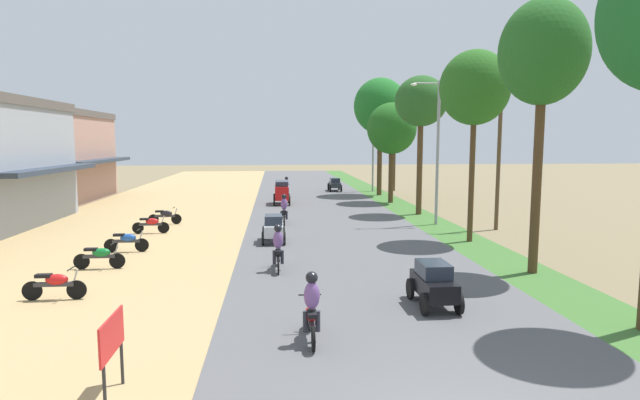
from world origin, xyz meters
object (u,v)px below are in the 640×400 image
object	(u,v)px
parked_motorbike_fourth	(151,224)
parked_motorbike_fifth	(165,215)
utility_pole_near	(499,145)
car_sedan_charcoal	(335,184)
motorbike_ahead_fourth	(286,187)
parked_motorbike_second	(100,255)
streetlamp_mid	(373,138)
streetlamp_near	(438,143)
motorbike_foreground_rider	(311,308)
median_tree_fourth	(421,103)
motorbike_ahead_second	(278,249)
median_tree_second	(543,55)
median_tree_third	(475,89)
car_hatchback_black	(434,283)
parked_motorbike_third	(127,240)
utility_pole_far	(395,141)
parked_motorbike_nearest	(55,283)
street_signboard	(112,341)
motorbike_ahead_third	(284,210)
median_tree_sixth	(380,107)
car_van_red	(282,191)
car_hatchback_silver	(274,227)
median_tree_fifth	(392,129)

from	to	relation	value
parked_motorbike_fourth	parked_motorbike_fifth	distance (m)	2.77
utility_pole_near	car_sedan_charcoal	size ratio (longest dim) A/B	3.75
motorbike_ahead_fourth	parked_motorbike_second	bearing A→B (deg)	-107.61
streetlamp_mid	motorbike_ahead_fourth	distance (m)	9.73
streetlamp_near	motorbike_foreground_rider	world-z (taller)	streetlamp_near
median_tree_fourth	motorbike_ahead_second	xyz separation A→B (m)	(-8.84, -13.12, -6.08)
parked_motorbike_fifth	median_tree_fourth	size ratio (longest dim) A/B	0.21
median_tree_second	median_tree_third	xyz separation A→B (m)	(-0.08, 5.59, -0.56)
car_hatchback_black	motorbike_ahead_fourth	xyz separation A→B (m)	(-3.43, 27.85, 0.11)
parked_motorbike_third	parked_motorbike_fourth	xyz separation A→B (m)	(-0.02, 4.25, 0.00)
utility_pole_far	parked_motorbike_nearest	bearing A→B (deg)	-119.09
utility_pole_far	utility_pole_near	bearing A→B (deg)	-88.52
median_tree_third	streetlamp_mid	distance (m)	23.15
utility_pole_far	streetlamp_near	bearing A→B (deg)	-96.49
parked_motorbike_second	street_signboard	distance (m)	10.11
motorbike_ahead_second	streetlamp_mid	bearing A→B (deg)	72.48
parked_motorbike_third	motorbike_ahead_third	bearing A→B (deg)	44.47
motorbike_ahead_third	motorbike_ahead_fourth	xyz separation A→B (m)	(0.44, 13.45, 0.00)
median_tree_third	median_tree_second	bearing A→B (deg)	-89.14
parked_motorbike_fourth	median_tree_sixth	bearing A→B (deg)	48.03
parked_motorbike_fifth	motorbike_ahead_second	distance (m)	12.26
parked_motorbike_fifth	motorbike_ahead_second	size ratio (longest dim) A/B	1.00
car_van_red	median_tree_fourth	bearing A→B (deg)	-33.72
parked_motorbike_fourth	parked_motorbike_third	bearing A→B (deg)	-89.71
streetlamp_near	car_hatchback_silver	size ratio (longest dim) A/B	3.87
median_tree_sixth	motorbike_ahead_fourth	distance (m)	10.25
parked_motorbike_nearest	parked_motorbike_second	bearing A→B (deg)	88.69
median_tree_third	motorbike_ahead_second	size ratio (longest dim) A/B	4.76
motorbike_ahead_second	parked_motorbike_fourth	bearing A→B (deg)	128.45
parked_motorbike_second	car_van_red	world-z (taller)	car_van_red
parked_motorbike_third	motorbike_foreground_rider	xyz separation A→B (m)	(6.92, -10.10, 0.30)
motorbike_foreground_rider	motorbike_ahead_fourth	world-z (taller)	same
streetlamp_mid	motorbike_ahead_third	world-z (taller)	streetlamp_mid
median_tree_fourth	median_tree_fifth	xyz separation A→B (m)	(-0.39, 6.06, -1.46)
parked_motorbike_second	motorbike_ahead_second	size ratio (longest dim) A/B	1.00
median_tree_third	car_sedan_charcoal	size ratio (longest dim) A/B	3.79
median_tree_fourth	utility_pole_near	bearing A→B (deg)	-64.57
utility_pole_near	car_hatchback_silver	xyz separation A→B (m)	(-11.60, -2.61, -3.68)
median_tree_fourth	car_hatchback_black	xyz separation A→B (m)	(-4.58, -17.44, -6.19)
median_tree_second	streetlamp_mid	xyz separation A→B (m)	(-0.14, 28.64, -2.64)
utility_pole_far	motorbike_ahead_third	xyz separation A→B (m)	(-10.50, -18.34, -3.73)
utility_pole_far	motorbike_foreground_rider	distance (m)	36.57
median_tree_second	car_hatchback_silver	bearing A→B (deg)	145.87
car_sedan_charcoal	median_tree_sixth	bearing A→B (deg)	-46.64
car_hatchback_silver	car_hatchback_black	bearing A→B (deg)	-64.73
car_hatchback_black	motorbike_ahead_third	distance (m)	14.91
motorbike_ahead_third	car_hatchback_silver	bearing A→B (deg)	-96.41
parked_motorbike_third	utility_pole_far	world-z (taller)	utility_pole_far
streetlamp_mid	motorbike_ahead_third	xyz separation A→B (m)	(-8.32, -17.52, -4.00)
parked_motorbike_fifth	utility_pole_far	xyz separation A→B (m)	(17.01, 17.80, 4.03)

